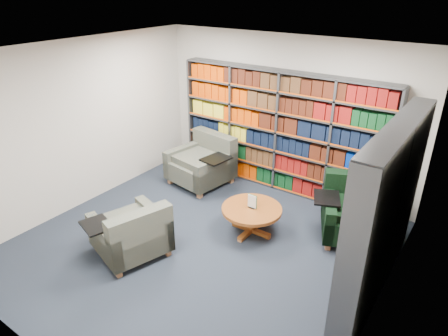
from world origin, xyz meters
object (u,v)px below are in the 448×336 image
Objects in this scene: chair_teal_left at (204,164)px; coffee_table at (252,213)px; chair_teal_front at (133,235)px; chair_green_right at (356,213)px.

chair_teal_left is 1.94m from coffee_table.
chair_teal_front is 1.81m from coffee_table.
chair_teal_left is at bearing 103.83° from chair_teal_front.
coffee_table is at bearing -145.91° from chair_green_right.
chair_teal_left is at bearing 149.78° from coffee_table.
chair_teal_left is 1.06× the size of chair_teal_front.
chair_teal_front is (-2.40, -2.36, -0.03)m from chair_green_right.
coffee_table is (1.67, -0.97, -0.02)m from chair_teal_left.
chair_green_right is 3.37m from chair_teal_front.
coffee_table is at bearing -30.22° from chair_teal_left.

